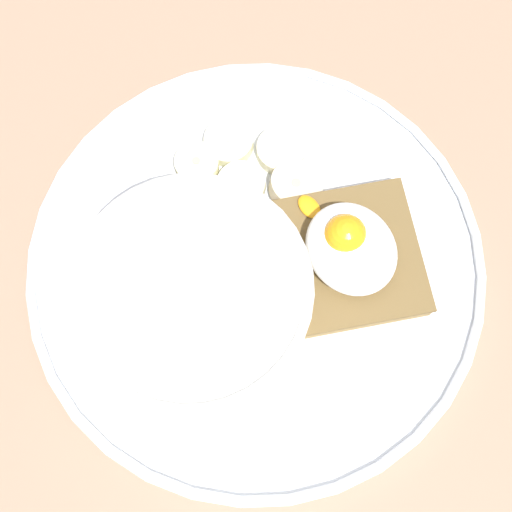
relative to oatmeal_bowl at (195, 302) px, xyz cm
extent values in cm
cube|color=#97755C|center=(1.05, -4.86, -5.46)|extent=(120.00, 120.00, 2.00)
cylinder|color=white|center=(1.05, -4.86, -3.96)|extent=(30.44, 30.44, 1.00)
torus|color=white|center=(1.05, -4.86, -3.16)|extent=(30.24, 30.24, 0.60)
cylinder|color=white|center=(0.00, 0.00, -0.06)|extent=(13.72, 13.72, 6.79)
torus|color=white|center=(0.00, 0.00, 3.33)|extent=(13.92, 13.92, 0.60)
cylinder|color=#B56B80|center=(0.00, 0.00, -0.75)|extent=(12.32, 12.32, 5.01)
ellipsoid|color=#B56B80|center=(0.00, 0.00, 1.55)|extent=(11.71, 11.71, 1.20)
ellipsoid|color=#CBAD94|center=(0.78, -2.57, 1.81)|extent=(1.33, 1.43, 0.52)
ellipsoid|color=tan|center=(-0.64, 1.67, 1.84)|extent=(1.52, 1.13, 0.59)
ellipsoid|color=beige|center=(-3.03, 1.65, 1.94)|extent=(2.01, 2.18, 0.79)
ellipsoid|color=#D5B089|center=(-0.21, 1.09, 1.87)|extent=(1.43, 1.75, 0.64)
ellipsoid|color=#A77E61|center=(-0.54, -0.23, 1.93)|extent=(1.33, 1.89, 0.76)
ellipsoid|color=#B47B55|center=(-1.93, 1.77, 1.85)|extent=(1.55, 1.15, 0.60)
cube|color=brown|center=(-1.79, -10.10, -1.96)|extent=(11.80, 11.80, 0.30)
cube|color=olive|center=(-1.79, -10.10, -2.66)|extent=(11.56, 11.56, 1.60)
ellipsoid|color=white|center=(-1.79, -10.10, -0.51)|extent=(6.30, 5.52, 2.70)
sphere|color=orange|center=(-1.04, -10.01, 0.29)|extent=(2.68, 2.68, 2.68)
ellipsoid|color=orange|center=(2.25, -9.60, -1.66)|extent=(1.98, 1.42, 0.36)
cylinder|color=beige|center=(9.06, -4.44, -2.76)|extent=(4.12, 4.13, 1.42)
cylinder|color=tan|center=(9.06, -4.44, -2.09)|extent=(0.74, 0.74, 0.13)
cylinder|color=#EFEBBC|center=(9.51, -7.64, -2.86)|extent=(3.47, 3.52, 1.28)
cylinder|color=#BAB792|center=(9.51, -7.64, -2.30)|extent=(0.62, 0.63, 0.15)
cylinder|color=#EBE8BF|center=(6.30, -6.75, -2.94)|extent=(3.93, 4.00, 1.27)
cylinder|color=#B7B595|center=(6.30, -6.75, -2.53)|extent=(0.71, 0.72, 0.20)
cylinder|color=beige|center=(4.30, -9.86, -2.71)|extent=(4.03, 4.16, 1.81)
cylinder|color=tan|center=(4.30, -9.86, -2.13)|extent=(0.72, 0.73, 0.24)
cylinder|color=#F1E9BE|center=(7.15, -10.41, -2.91)|extent=(3.98, 3.99, 1.11)
cylinder|color=#BBB594|center=(7.15, -10.41, -2.37)|extent=(0.72, 0.72, 0.13)
camera|label=1|loc=(-10.67, 1.97, 41.73)|focal=50.00mm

